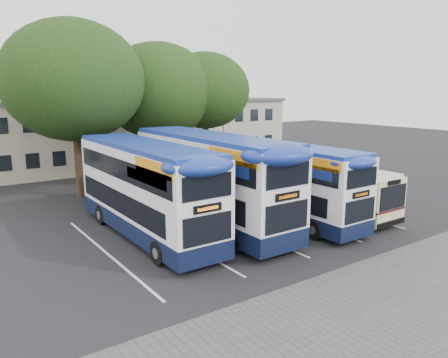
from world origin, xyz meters
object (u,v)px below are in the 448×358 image
bus_dd_left (145,186)px  tree_left (73,81)px  tree_right (205,91)px  bus_dd_mid (210,177)px  tree_mid (158,91)px  lamp_post (224,112)px  bus_single (321,184)px  bus_dd_right (284,178)px

bus_dd_left → tree_left: bearing=91.5°
tree_left → tree_right: size_ratio=1.15×
bus_dd_mid → tree_mid: bearing=75.7°
lamp_post → bus_dd_mid: 17.99m
tree_mid → bus_single: size_ratio=1.12×
lamp_post → bus_dd_mid: size_ratio=0.77×
tree_mid → bus_dd_left: size_ratio=0.96×
tree_mid → tree_left: bearing=-168.2°
tree_right → bus_single: bearing=-88.8°
tree_left → bus_dd_mid: size_ratio=0.99×
lamp_post → bus_single: 16.24m
tree_left → tree_mid: size_ratio=1.09×
tree_mid → bus_dd_right: bearing=-85.4°
lamp_post → bus_dd_right: 17.15m
lamp_post → tree_mid: bearing=-162.5°
tree_mid → tree_right: (3.85, -0.62, 0.00)m
bus_dd_left → bus_dd_mid: bearing=-7.8°
bus_dd_left → bus_dd_mid: 3.47m
tree_right → bus_dd_right: 13.58m
tree_right → bus_single: (0.26, -12.35, -5.43)m
tree_right → bus_single: 13.49m
tree_right → bus_dd_left: size_ratio=0.91×
bus_dd_mid → bus_dd_left: bearing=172.2°
tree_mid → bus_dd_mid: tree_mid is taller
bus_dd_mid → bus_single: size_ratio=1.23×
bus_dd_right → bus_single: size_ratio=1.07×
tree_left → bus_dd_left: tree_left is taller
tree_mid → tree_right: size_ratio=1.06×
tree_right → bus_dd_right: (-2.80, -12.43, -4.70)m
lamp_post → bus_single: lamp_post is taller
tree_mid → tree_right: 3.90m
bus_dd_mid → bus_dd_right: bus_dd_mid is taller
tree_mid → tree_right: tree_mid is taller
bus_dd_mid → bus_single: (7.11, -1.24, -1.08)m
bus_dd_left → lamp_post: bearing=44.0°
tree_left → bus_dd_mid: 12.05m
bus_single → tree_right: bearing=91.2°
tree_left → tree_mid: 6.86m
tree_right → bus_single: tree_right is taller
tree_mid → lamp_post: bearing=17.5°
bus_dd_right → bus_single: bus_dd_right is taller
lamp_post → bus_dd_mid: (-10.80, -14.19, -2.40)m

